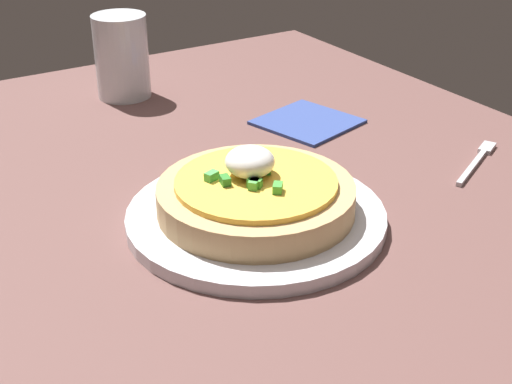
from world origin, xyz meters
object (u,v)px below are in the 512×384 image
object	(u,v)px
pizza	(256,194)
plate	(256,217)
fork	(478,159)
napkin	(307,122)
cup_near	(122,59)

from	to	relation	value
pizza	plate	bearing A→B (deg)	4.27
pizza	fork	world-z (taller)	pizza
napkin	plate	bearing A→B (deg)	-46.57
pizza	fork	bearing A→B (deg)	86.76
fork	pizza	bearing A→B (deg)	149.68
plate	fork	world-z (taller)	plate
cup_near	fork	world-z (taller)	cup_near
pizza	fork	size ratio (longest dim) A/B	1.62
fork	napkin	distance (cm)	21.36
plate	cup_near	world-z (taller)	cup_near
pizza	napkin	bearing A→B (deg)	133.33
plate	cup_near	bearing A→B (deg)	175.35
plate	cup_near	distance (cm)	39.25
plate	cup_near	xyz separation A→B (cm)	(-38.87, 3.16, 4.51)
plate	napkin	world-z (taller)	plate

